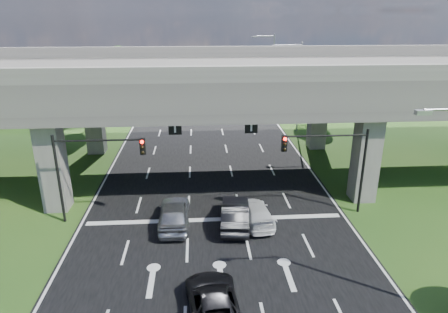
{
  "coord_description": "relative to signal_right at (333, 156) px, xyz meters",
  "views": [
    {
      "loc": [
        -1.01,
        -20.16,
        13.22
      ],
      "look_at": [
        0.84,
        7.09,
        3.2
      ],
      "focal_mm": 32.0,
      "sensor_mm": 36.0,
      "label": 1
    }
  ],
  "objects": [
    {
      "name": "road",
      "position": [
        -7.82,
        6.06,
        -4.17
      ],
      "size": [
        18.0,
        120.0,
        0.03
      ],
      "primitive_type": "cube",
      "color": "black",
      "rests_on": "ground"
    },
    {
      "name": "car_trailing",
      "position": [
        -8.3,
        -9.38,
        -3.46
      ],
      "size": [
        2.81,
        5.21,
        1.39
      ],
      "primitive_type": "imported",
      "rotation": [
        0.0,
        0.0,
        3.24
      ],
      "color": "black",
      "rests_on": "road"
    },
    {
      "name": "tree_left_near",
      "position": [
        -21.78,
        22.06,
        0.63
      ],
      "size": [
        4.5,
        4.5,
        7.8
      ],
      "color": "black",
      "rests_on": "ground"
    },
    {
      "name": "tree_right_mid",
      "position": [
        8.22,
        32.06,
        -0.01
      ],
      "size": [
        3.91,
        3.9,
        6.76
      ],
      "color": "black",
      "rests_on": "ground"
    },
    {
      "name": "tree_right_far",
      "position": [
        4.22,
        40.06,
        0.63
      ],
      "size": [
        4.5,
        4.5,
        7.8
      ],
      "color": "black",
      "rests_on": "ground"
    },
    {
      "name": "overpass",
      "position": [
        -7.82,
        8.06,
        3.73
      ],
      "size": [
        80.0,
        15.0,
        10.0
      ],
      "color": "#3D3A37",
      "rests_on": "ground"
    },
    {
      "name": "car_dark",
      "position": [
        -6.55,
        -1.21,
        -3.34
      ],
      "size": [
        2.21,
        5.09,
        1.63
      ],
      "primitive_type": "imported",
      "rotation": [
        0.0,
        0.0,
        3.04
      ],
      "color": "black",
      "rests_on": "road"
    },
    {
      "name": "ground",
      "position": [
        -7.82,
        -3.94,
        -4.19
      ],
      "size": [
        160.0,
        160.0,
        0.0
      ],
      "primitive_type": "plane",
      "color": "#214817",
      "rests_on": "ground"
    },
    {
      "name": "warehouse",
      "position": [
        -33.82,
        31.06,
        -2.19
      ],
      "size": [
        20.0,
        10.0,
        4.0
      ],
      "primitive_type": "cube",
      "color": "#9E9E99",
      "rests_on": "ground"
    },
    {
      "name": "car_white",
      "position": [
        -5.17,
        -0.94,
        -3.49
      ],
      "size": [
        2.28,
        4.72,
        1.33
      ],
      "primitive_type": "imported",
      "rotation": [
        0.0,
        0.0,
        3.24
      ],
      "color": "silver",
      "rests_on": "road"
    },
    {
      "name": "tree_right_near",
      "position": [
        5.22,
        24.06,
        0.31
      ],
      "size": [
        4.2,
        4.2,
        7.28
      ],
      "color": "black",
      "rests_on": "ground"
    },
    {
      "name": "signal_left",
      "position": [
        -15.65,
        0.0,
        0.0
      ],
      "size": [
        5.76,
        0.54,
        6.0
      ],
      "color": "black",
      "rests_on": "ground"
    },
    {
      "name": "streetlight_beyond",
      "position": [
        2.27,
        36.06,
        1.66
      ],
      "size": [
        3.38,
        0.25,
        10.0
      ],
      "color": "gray",
      "rests_on": "ground"
    },
    {
      "name": "car_silver",
      "position": [
        -10.49,
        -0.94,
        -3.31
      ],
      "size": [
        2.03,
        4.99,
        1.7
      ],
      "primitive_type": "imported",
      "rotation": [
        0.0,
        0.0,
        3.15
      ],
      "color": "#9A9CA2",
      "rests_on": "road"
    },
    {
      "name": "tree_left_far",
      "position": [
        -20.78,
        38.06,
        0.95
      ],
      "size": [
        4.8,
        4.8,
        8.32
      ],
      "color": "black",
      "rests_on": "ground"
    },
    {
      "name": "signal_right",
      "position": [
        0.0,
        0.0,
        0.0
      ],
      "size": [
        5.76,
        0.54,
        6.0
      ],
      "color": "black",
      "rests_on": "ground"
    },
    {
      "name": "streetlight_far",
      "position": [
        2.27,
        20.06,
        1.66
      ],
      "size": [
        3.38,
        0.25,
        10.0
      ],
      "color": "gray",
      "rests_on": "ground"
    },
    {
      "name": "tree_left_mid",
      "position": [
        -24.78,
        30.06,
        -0.01
      ],
      "size": [
        3.91,
        3.9,
        6.76
      ],
      "color": "black",
      "rests_on": "ground"
    }
  ]
}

